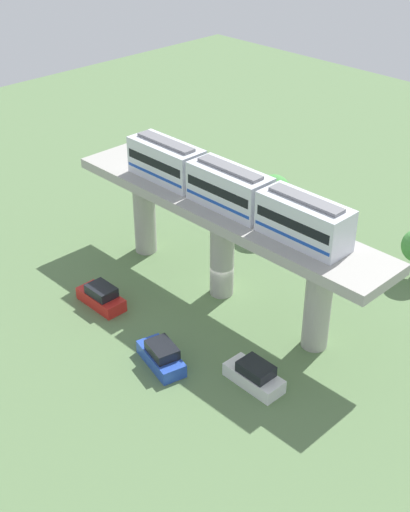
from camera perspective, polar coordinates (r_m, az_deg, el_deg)
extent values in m
plane|color=#5B7A4C|center=(56.17, 1.36, -3.01)|extent=(120.00, 120.00, 0.00)
cylinder|color=#A8A59E|center=(60.29, -4.97, 3.43)|extent=(1.90, 1.90, 7.19)
cylinder|color=#A8A59E|center=(54.23, 1.41, 0.13)|extent=(1.90, 1.90, 7.19)
cylinder|color=#A8A59E|center=(49.23, 9.23, -3.91)|extent=(1.90, 1.90, 7.19)
cube|color=#A8A59E|center=(52.28, 1.46, 3.88)|extent=(5.20, 28.85, 0.80)
cube|color=silver|center=(55.60, -3.19, 7.75)|extent=(2.60, 6.60, 3.00)
cube|color=black|center=(55.50, -3.20, 7.99)|extent=(2.64, 6.07, 0.70)
cube|color=#1947B2|center=(55.90, -3.17, 7.05)|extent=(2.64, 6.34, 0.24)
cube|color=slate|center=(54.97, -3.24, 9.30)|extent=(1.10, 5.61, 0.24)
cube|color=silver|center=(51.02, 2.02, 5.53)|extent=(2.60, 6.60, 3.00)
cube|color=black|center=(50.92, 2.02, 5.79)|extent=(2.64, 6.07, 0.70)
cube|color=#1947B2|center=(51.35, 2.00, 4.78)|extent=(2.64, 6.34, 0.24)
cube|color=slate|center=(50.34, 2.05, 7.19)|extent=(1.10, 5.61, 0.24)
cube|color=silver|center=(47.03, 8.13, 2.85)|extent=(2.60, 6.60, 3.00)
cube|color=black|center=(46.92, 8.15, 3.12)|extent=(2.64, 6.07, 0.70)
cube|color=#1947B2|center=(47.39, 8.06, 2.05)|extent=(2.64, 6.34, 0.24)
cube|color=slate|center=(46.29, 8.28, 4.61)|extent=(1.10, 5.61, 0.24)
cube|color=white|center=(47.33, 4.02, -9.95)|extent=(1.89, 4.24, 1.00)
cube|color=black|center=(46.68, 4.20, -9.22)|extent=(1.69, 2.33, 0.76)
cube|color=#284CB7|center=(48.85, -3.62, -8.39)|extent=(2.74, 4.51, 1.00)
cube|color=black|center=(48.20, -3.54, -7.67)|extent=(2.14, 2.62, 0.76)
cube|color=red|center=(55.09, -8.51, -3.53)|extent=(1.82, 4.21, 1.00)
cube|color=black|center=(54.50, -8.49, -2.83)|extent=(1.65, 2.31, 0.76)
cylinder|color=brown|center=(64.55, 5.52, 3.31)|extent=(0.36, 0.36, 3.02)
sphere|color=#479342|center=(63.47, 5.63, 5.22)|extent=(3.25, 3.25, 3.25)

